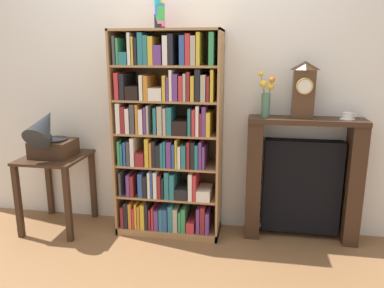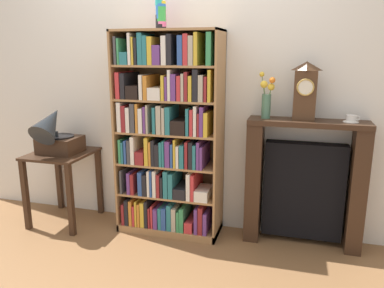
{
  "view_description": "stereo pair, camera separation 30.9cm",
  "coord_description": "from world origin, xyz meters",
  "px_view_note": "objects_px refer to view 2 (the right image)",
  "views": [
    {
      "loc": [
        0.71,
        -2.84,
        1.52
      ],
      "look_at": [
        0.2,
        0.12,
        0.78
      ],
      "focal_mm": 35.41,
      "sensor_mm": 36.0,
      "label": 1
    },
    {
      "loc": [
        1.01,
        -2.77,
        1.52
      ],
      "look_at": [
        0.2,
        0.12,
        0.78
      ],
      "focal_mm": 35.41,
      "sensor_mm": 36.0,
      "label": 2
    }
  ],
  "objects_px": {
    "fireplace_mantel": "(304,184)",
    "bookshelf": "(168,139)",
    "teacup_with_saucer": "(351,119)",
    "side_table_left": "(63,169)",
    "cup_stack": "(161,10)",
    "mantel_clock": "(305,91)",
    "flower_vase": "(267,98)",
    "gramophone": "(55,133)"
  },
  "relations": [
    {
      "from": "flower_vase",
      "to": "teacup_with_saucer",
      "type": "height_order",
      "value": "flower_vase"
    },
    {
      "from": "bookshelf",
      "to": "cup_stack",
      "type": "height_order",
      "value": "cup_stack"
    },
    {
      "from": "bookshelf",
      "to": "cup_stack",
      "type": "bearing_deg",
      "value": 151.3
    },
    {
      "from": "cup_stack",
      "to": "flower_vase",
      "type": "bearing_deg",
      "value": 2.54
    },
    {
      "from": "gramophone",
      "to": "mantel_clock",
      "type": "bearing_deg",
      "value": 5.9
    },
    {
      "from": "bookshelf",
      "to": "mantel_clock",
      "type": "bearing_deg",
      "value": 3.44
    },
    {
      "from": "gramophone",
      "to": "teacup_with_saucer",
      "type": "xyz_separation_m",
      "value": [
        2.38,
        0.21,
        0.2
      ]
    },
    {
      "from": "mantel_clock",
      "to": "flower_vase",
      "type": "bearing_deg",
      "value": 179.88
    },
    {
      "from": "fireplace_mantel",
      "to": "gramophone",
      "type": "bearing_deg",
      "value": -173.65
    },
    {
      "from": "bookshelf",
      "to": "gramophone",
      "type": "bearing_deg",
      "value": -171.42
    },
    {
      "from": "fireplace_mantel",
      "to": "mantel_clock",
      "type": "bearing_deg",
      "value": -153.19
    },
    {
      "from": "side_table_left",
      "to": "fireplace_mantel",
      "type": "distance_m",
      "value": 2.09
    },
    {
      "from": "teacup_with_saucer",
      "to": "mantel_clock",
      "type": "bearing_deg",
      "value": -179.66
    },
    {
      "from": "gramophone",
      "to": "mantel_clock",
      "type": "distance_m",
      "value": 2.09
    },
    {
      "from": "mantel_clock",
      "to": "flower_vase",
      "type": "xyz_separation_m",
      "value": [
        -0.28,
        0.0,
        -0.06
      ]
    },
    {
      "from": "cup_stack",
      "to": "gramophone",
      "type": "bearing_deg",
      "value": -169.3
    },
    {
      "from": "side_table_left",
      "to": "fireplace_mantel",
      "type": "height_order",
      "value": "fireplace_mantel"
    },
    {
      "from": "cup_stack",
      "to": "fireplace_mantel",
      "type": "distance_m",
      "value": 1.76
    },
    {
      "from": "flower_vase",
      "to": "side_table_left",
      "type": "bearing_deg",
      "value": -175.2
    },
    {
      "from": "side_table_left",
      "to": "gramophone",
      "type": "relative_size",
      "value": 1.38
    },
    {
      "from": "cup_stack",
      "to": "fireplace_mantel",
      "type": "xyz_separation_m",
      "value": [
        1.16,
        0.06,
        -1.33
      ]
    },
    {
      "from": "cup_stack",
      "to": "fireplace_mantel",
      "type": "height_order",
      "value": "cup_stack"
    },
    {
      "from": "gramophone",
      "to": "flower_vase",
      "type": "xyz_separation_m",
      "value": [
        1.76,
        0.21,
        0.33
      ]
    },
    {
      "from": "side_table_left",
      "to": "gramophone",
      "type": "bearing_deg",
      "value": -90.0
    },
    {
      "from": "side_table_left",
      "to": "teacup_with_saucer",
      "type": "xyz_separation_m",
      "value": [
        2.38,
        0.15,
        0.54
      ]
    },
    {
      "from": "gramophone",
      "to": "teacup_with_saucer",
      "type": "relative_size",
      "value": 3.92
    },
    {
      "from": "side_table_left",
      "to": "fireplace_mantel",
      "type": "relative_size",
      "value": 0.64
    },
    {
      "from": "fireplace_mantel",
      "to": "mantel_clock",
      "type": "relative_size",
      "value": 2.33
    },
    {
      "from": "flower_vase",
      "to": "teacup_with_saucer",
      "type": "relative_size",
      "value": 2.95
    },
    {
      "from": "side_table_left",
      "to": "gramophone",
      "type": "distance_m",
      "value": 0.35
    },
    {
      "from": "fireplace_mantel",
      "to": "bookshelf",
      "type": "bearing_deg",
      "value": -175.63
    },
    {
      "from": "teacup_with_saucer",
      "to": "side_table_left",
      "type": "bearing_deg",
      "value": -176.41
    },
    {
      "from": "side_table_left",
      "to": "teacup_with_saucer",
      "type": "height_order",
      "value": "teacup_with_saucer"
    },
    {
      "from": "fireplace_mantel",
      "to": "side_table_left",
      "type": "bearing_deg",
      "value": -175.4
    },
    {
      "from": "cup_stack",
      "to": "side_table_left",
      "type": "distance_m",
      "value": 1.63
    },
    {
      "from": "fireplace_mantel",
      "to": "teacup_with_saucer",
      "type": "xyz_separation_m",
      "value": [
        0.3,
        -0.02,
        0.54
      ]
    },
    {
      "from": "bookshelf",
      "to": "gramophone",
      "type": "relative_size",
      "value": 3.58
    },
    {
      "from": "teacup_with_saucer",
      "to": "gramophone",
      "type": "bearing_deg",
      "value": -174.88
    },
    {
      "from": "cup_stack",
      "to": "teacup_with_saucer",
      "type": "height_order",
      "value": "cup_stack"
    },
    {
      "from": "side_table_left",
      "to": "teacup_with_saucer",
      "type": "bearing_deg",
      "value": 3.59
    },
    {
      "from": "flower_vase",
      "to": "mantel_clock",
      "type": "bearing_deg",
      "value": -0.12
    },
    {
      "from": "side_table_left",
      "to": "flower_vase",
      "type": "xyz_separation_m",
      "value": [
        1.76,
        0.15,
        0.68
      ]
    }
  ]
}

